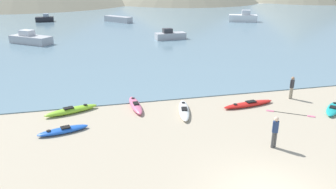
{
  "coord_description": "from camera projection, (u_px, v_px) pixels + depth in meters",
  "views": [
    {
      "loc": [
        -6.09,
        -9.1,
        7.87
      ],
      "look_at": [
        -1.41,
        10.52,
        0.5
      ],
      "focal_mm": 35.0,
      "sensor_mm": 36.0,
      "label": 1
    }
  ],
  "objects": [
    {
      "name": "moored_boat_4",
      "position": [
        45.0,
        19.0,
        58.23
      ],
      "size": [
        3.03,
        1.56,
        1.4
      ],
      "color": "black",
      "rests_on": "bay_water"
    },
    {
      "name": "kayak_on_sand_5",
      "position": [
        248.0,
        104.0,
        20.87
      ],
      "size": [
        3.63,
        1.15,
        0.31
      ],
      "color": "red",
      "rests_on": "ground_plane"
    },
    {
      "name": "moored_boat_3",
      "position": [
        31.0,
        39.0,
        39.53
      ],
      "size": [
        5.35,
        4.77,
        1.59
      ],
      "color": "#B2B2B7",
      "rests_on": "bay_water"
    },
    {
      "name": "moored_boat_1",
      "position": [
        118.0,
        19.0,
        57.83
      ],
      "size": [
        4.74,
        5.13,
        0.97
      ],
      "color": "#B2B2B7",
      "rests_on": "bay_water"
    },
    {
      "name": "kayak_on_sand_0",
      "position": [
        135.0,
        105.0,
        20.59
      ],
      "size": [
        0.76,
        3.04,
        0.39
      ],
      "color": "#E5668C",
      "rests_on": "ground_plane"
    },
    {
      "name": "loose_paddle",
      "position": [
        290.0,
        114.0,
        19.74
      ],
      "size": [
        2.39,
        1.72,
        0.03
      ],
      "color": "black",
      "rests_on": "ground_plane"
    },
    {
      "name": "person_near_waterline",
      "position": [
        292.0,
        86.0,
        21.87
      ],
      "size": [
        0.31,
        0.23,
        1.55
      ],
      "color": "gray",
      "rests_on": "ground_plane"
    },
    {
      "name": "kayak_on_sand_2",
      "position": [
        71.0,
        110.0,
        19.81
      ],
      "size": [
        3.27,
        1.69,
        0.39
      ],
      "color": "#8CCC2D",
      "rests_on": "ground_plane"
    },
    {
      "name": "moored_boat_0",
      "position": [
        170.0,
        35.0,
        42.3
      ],
      "size": [
        3.99,
        1.78,
        1.39
      ],
      "color": "#B2B2B7",
      "rests_on": "bay_water"
    },
    {
      "name": "bay_water",
      "position": [
        127.0,
        25.0,
        54.12
      ],
      "size": [
        160.0,
        70.0,
        0.06
      ],
      "primitive_type": "cube",
      "color": "slate",
      "rests_on": "ground_plane"
    },
    {
      "name": "person_near_foreground",
      "position": [
        275.0,
        130.0,
        15.59
      ],
      "size": [
        0.33,
        0.22,
        1.61
      ],
      "color": "#4C4C4C",
      "rests_on": "ground_plane"
    },
    {
      "name": "moored_boat_2",
      "position": [
        243.0,
        18.0,
        58.23
      ],
      "size": [
        5.24,
        3.66,
        2.0
      ],
      "color": "white",
      "rests_on": "bay_water"
    },
    {
      "name": "kayak_on_sand_4",
      "position": [
        184.0,
        110.0,
        19.88
      ],
      "size": [
        1.31,
        3.26,
        0.34
      ],
      "color": "white",
      "rests_on": "ground_plane"
    },
    {
      "name": "kayak_on_sand_3",
      "position": [
        333.0,
        109.0,
        20.11
      ],
      "size": [
        2.36,
        2.29,
        0.33
      ],
      "color": "teal",
      "rests_on": "ground_plane"
    },
    {
      "name": "kayak_on_sand_1",
      "position": [
        63.0,
        130.0,
        17.34
      ],
      "size": [
        2.72,
        1.28,
        0.32
      ],
      "color": "blue",
      "rests_on": "ground_plane"
    }
  ]
}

